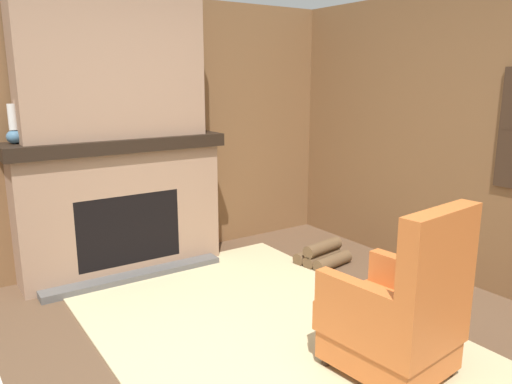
{
  "coord_description": "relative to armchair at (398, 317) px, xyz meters",
  "views": [
    {
      "loc": [
        2.09,
        -1.39,
        1.71
      ],
      "look_at": [
        -0.82,
        0.57,
        0.9
      ],
      "focal_mm": 35.0,
      "sensor_mm": 36.0,
      "label": 1
    }
  ],
  "objects": [
    {
      "name": "area_rug",
      "position": [
        -0.5,
        -0.33,
        -0.37
      ],
      "size": [
        3.77,
        2.07,
        0.01
      ],
      "color": "#C6B789",
      "rests_on": "ground"
    },
    {
      "name": "chimney_breast",
      "position": [
        -2.48,
        -0.74,
        1.43
      ],
      "size": [
        0.34,
        1.54,
        1.2
      ],
      "color": "#9E7A60",
      "rests_on": "fireplace_hearth"
    },
    {
      "name": "wood_panel_wall_back",
      "position": [
        -0.36,
        1.59,
        0.85
      ],
      "size": [
        5.2,
        0.09,
        2.43
      ],
      "color": "brown",
      "rests_on": "ground"
    },
    {
      "name": "armchair",
      "position": [
        0.0,
        0.0,
        0.0
      ],
      "size": [
        0.72,
        0.66,
        1.05
      ],
      "rotation": [
        0.0,
        0.0,
        3.25
      ],
      "color": "#C6662D",
      "rests_on": "ground"
    },
    {
      "name": "fireplace_hearth",
      "position": [
        -2.47,
        -0.74,
        0.23
      ],
      "size": [
        0.6,
        1.85,
        1.21
      ],
      "color": "#9E7A60",
      "rests_on": "ground"
    },
    {
      "name": "firewood_stack",
      "position": [
        -1.59,
        0.85,
        -0.29
      ],
      "size": [
        0.43,
        0.48,
        0.22
      ],
      "rotation": [
        0.0,
        0.0,
        0.16
      ],
      "color": "brown",
      "rests_on": "ground"
    },
    {
      "name": "storage_case",
      "position": [
        -2.52,
        -0.49,
        0.91
      ],
      "size": [
        0.15,
        0.24,
        0.15
      ],
      "color": "brown",
      "rests_on": "fireplace_hearth"
    },
    {
      "name": "wood_panel_wall_left",
      "position": [
        -2.71,
        -0.74,
        0.84
      ],
      "size": [
        0.06,
        5.2,
        2.43
      ],
      "color": "brown",
      "rests_on": "ground"
    },
    {
      "name": "oil_lamp_vase",
      "position": [
        -2.52,
        -1.53,
        0.94
      ],
      "size": [
        0.12,
        0.12,
        0.31
      ],
      "color": "#47708E",
      "rests_on": "fireplace_hearth"
    }
  ]
}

